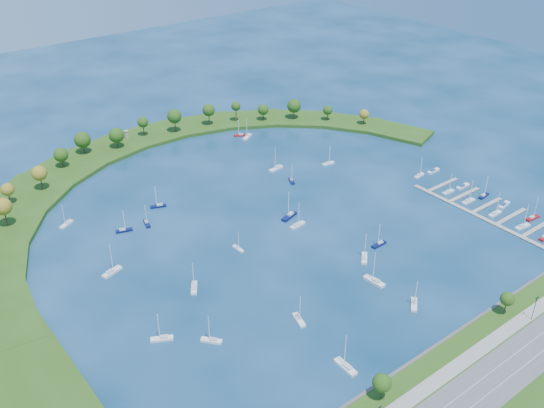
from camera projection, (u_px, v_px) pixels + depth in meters
ground at (270, 219)px, 284.78m from camera, size 700.00×700.00×0.00m
south_shoreline at (501, 371)px, 200.38m from camera, size 420.00×43.10×11.60m
breakwater at (131, 206)px, 292.89m from camera, size 286.74×247.64×2.00m
breakwater_trees at (137, 148)px, 328.04m from camera, size 243.85×92.52×14.24m
harbor_tower at (127, 134)px, 358.29m from camera, size 2.60×2.60×4.78m
dock_system at (493, 214)px, 288.36m from camera, size 24.28×82.00×1.60m
moored_boat_0 at (162, 338)px, 214.21m from camera, size 8.01×5.70×11.63m
moored_boat_1 at (379, 244)px, 265.39m from camera, size 7.63×2.22×11.18m
moored_boat_2 at (364, 257)px, 256.40m from camera, size 7.47×7.28×11.98m
moored_boat_3 at (247, 136)px, 364.78m from camera, size 8.44×6.39×12.40m
moored_boat_4 at (289, 216)px, 285.56m from camera, size 9.82×5.28×13.90m
moored_boat_5 at (299, 319)px, 222.81m from camera, size 4.29×8.13×11.51m
moored_boat_6 at (240, 135)px, 366.81m from camera, size 6.92×5.37×10.22m
moored_boat_7 at (297, 225)px, 278.91m from camera, size 8.28×3.01×11.91m
moored_boat_8 at (374, 281)px, 242.52m from camera, size 3.41×9.57×13.79m
moored_boat_9 at (158, 205)px, 293.89m from camera, size 7.81×4.79×11.12m
moored_boat_10 at (66, 223)px, 279.72m from camera, size 7.63×5.51×11.10m
moored_boat_11 at (124, 230)px, 275.12m from camera, size 7.71×4.23×10.92m
moored_boat_12 at (276, 168)px, 328.40m from camera, size 9.07×3.94×12.90m
moored_boat_13 at (147, 223)px, 280.45m from camera, size 3.86×7.51×10.63m
moored_boat_14 at (346, 366)px, 202.38m from camera, size 2.91×9.31×13.56m
moored_boat_15 at (112, 271)px, 247.91m from camera, size 9.36×5.06×13.26m
moored_boat_16 at (328, 163)px, 333.86m from camera, size 7.33×2.71×10.53m
moored_boat_17 at (194, 287)px, 239.00m from camera, size 6.25×7.93×11.77m
moored_boat_18 at (414, 304)px, 230.34m from camera, size 7.50×6.84×11.69m
moored_boat_19 at (212, 340)px, 213.39m from camera, size 6.48×7.18×11.14m
moored_boat_20 at (292, 180)px, 316.43m from camera, size 4.75×6.96×10.03m
moored_boat_21 at (238, 248)px, 262.80m from camera, size 1.92×6.25×9.12m
docked_boat_2 at (523, 226)px, 277.83m from camera, size 8.32×3.32×11.89m
docked_boat_3 at (533, 217)px, 284.45m from camera, size 7.89×2.92×11.34m
docked_boat_4 at (495, 213)px, 287.67m from camera, size 7.94×2.27×11.65m
docked_boat_5 at (504, 205)px, 294.86m from camera, size 8.73×3.78×1.72m
docked_boat_6 at (468, 201)px, 297.94m from camera, size 7.90×2.52×11.49m
docked_boat_7 at (484, 195)px, 302.62m from camera, size 7.76×3.18×11.07m
docked_boat_8 at (448, 191)px, 306.15m from camera, size 7.31×2.23×10.66m
docked_boat_9 at (463, 186)px, 311.23m from camera, size 8.50×2.44×1.73m
docked_boat_10 at (419, 175)px, 321.52m from camera, size 7.30×3.09×10.40m
docked_boat_11 at (433, 171)px, 326.18m from camera, size 8.31×2.56×1.68m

